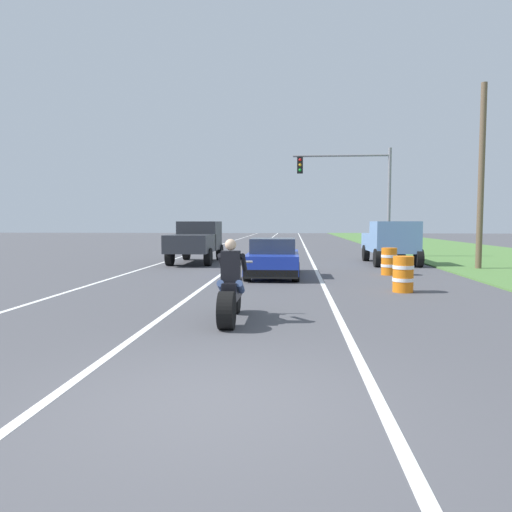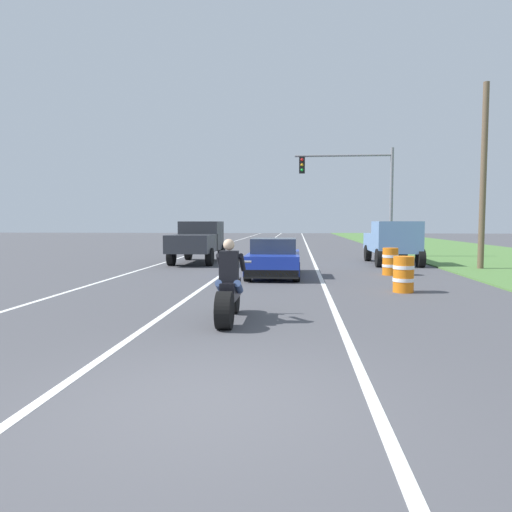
% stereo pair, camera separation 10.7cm
% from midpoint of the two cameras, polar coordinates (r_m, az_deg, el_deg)
% --- Properties ---
extents(ground_plane, '(160.00, 160.00, 0.00)m').
position_cam_midpoint_polar(ground_plane, '(5.35, -5.95, -17.21)').
color(ground_plane, '#4C4C51').
extents(lane_stripe_left_solid, '(0.14, 120.00, 0.01)m').
position_cam_midpoint_polar(lane_stripe_left_solid, '(25.76, -9.73, -0.30)').
color(lane_stripe_left_solid, white).
rests_on(lane_stripe_left_solid, ground).
extents(lane_stripe_right_solid, '(0.14, 120.00, 0.01)m').
position_cam_midpoint_polar(lane_stripe_right_solid, '(24.99, 6.49, -0.40)').
color(lane_stripe_right_solid, white).
rests_on(lane_stripe_right_solid, ground).
extents(lane_stripe_centre_dashed, '(0.14, 120.00, 0.01)m').
position_cam_midpoint_polar(lane_stripe_centre_dashed, '(25.12, -1.75, -0.35)').
color(lane_stripe_centre_dashed, white).
rests_on(lane_stripe_centre_dashed, ground).
extents(grass_verge_right, '(10.00, 120.00, 0.06)m').
position_cam_midpoint_polar(grass_verge_right, '(27.29, 28.24, -0.43)').
color(grass_verge_right, '#517F3D').
rests_on(grass_verge_right, ground).
extents(motorcycle_with_rider, '(0.70, 2.21, 1.62)m').
position_cam_midpoint_polar(motorcycle_with_rider, '(9.20, -3.38, -4.34)').
color(motorcycle_with_rider, black).
rests_on(motorcycle_with_rider, ground).
extents(sports_car_blue, '(1.84, 4.30, 1.37)m').
position_cam_midpoint_polar(sports_car_blue, '(17.08, 1.91, -0.33)').
color(sports_car_blue, '#1E38B2').
rests_on(sports_car_blue, ground).
extents(pickup_truck_left_lane_dark_grey, '(2.02, 4.80, 1.98)m').
position_cam_midpoint_polar(pickup_truck_left_lane_dark_grey, '(22.91, -7.34, 1.96)').
color(pickup_truck_left_lane_dark_grey, '#2D3035').
rests_on(pickup_truck_left_lane_dark_grey, ground).
extents(pickup_truck_right_shoulder_light_blue, '(2.02, 4.80, 1.98)m').
position_cam_midpoint_polar(pickup_truck_right_shoulder_light_blue, '(22.99, 15.70, 1.85)').
color(pickup_truck_right_shoulder_light_blue, '#6B93C6').
rests_on(pickup_truck_right_shoulder_light_blue, ground).
extents(traffic_light_mast_near, '(5.39, 0.34, 6.00)m').
position_cam_midpoint_polar(traffic_light_mast_near, '(27.01, 12.03, 8.46)').
color(traffic_light_mast_near, gray).
rests_on(traffic_light_mast_near, ground).
extents(utility_pole_roadside, '(0.24, 0.24, 7.50)m').
position_cam_midpoint_polar(utility_pole_roadside, '(21.43, 25.30, 8.54)').
color(utility_pole_roadside, brown).
rests_on(utility_pole_roadside, ground).
extents(construction_barrel_nearest, '(0.58, 0.58, 1.00)m').
position_cam_midpoint_polar(construction_barrel_nearest, '(13.78, 17.04, -2.08)').
color(construction_barrel_nearest, orange).
rests_on(construction_barrel_nearest, ground).
extents(construction_barrel_mid, '(0.58, 0.58, 1.00)m').
position_cam_midpoint_polar(construction_barrel_mid, '(18.11, 15.52, -0.62)').
color(construction_barrel_mid, orange).
rests_on(construction_barrel_mid, ground).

